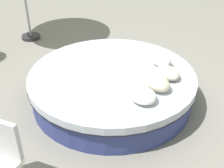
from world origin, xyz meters
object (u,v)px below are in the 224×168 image
Objects in this scene: throw_pillow_0 at (143,96)px; throw_pillow_2 at (168,73)px; throw_pillow_3 at (161,59)px; throw_pillow_1 at (158,83)px; round_bed at (112,86)px.

throw_pillow_0 reaches higher than throw_pillow_2.
throw_pillow_1 is at bearing -41.07° from throw_pillow_3.
throw_pillow_1 is 0.95× the size of throw_pillow_2.
throw_pillow_3 is (-0.38, 0.15, 0.02)m from throw_pillow_2.
round_bed is 6.15× the size of throw_pillow_2.
throw_pillow_3 is (0.16, 0.86, 0.36)m from round_bed.
round_bed is 0.95m from throw_pillow_3.
throw_pillow_3 reaches higher than round_bed.
round_bed is at bearing -100.81° from throw_pillow_3.
throw_pillow_1 is 0.76m from throw_pillow_3.
throw_pillow_0 is at bearing -50.12° from throw_pillow_3.
throw_pillow_0 is 0.80m from throw_pillow_2.
throw_pillow_0 is 0.40m from throw_pillow_1.
throw_pillow_2 is (-0.35, 0.72, -0.01)m from throw_pillow_0.
throw_pillow_2 is (-0.20, 0.35, -0.02)m from throw_pillow_1.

